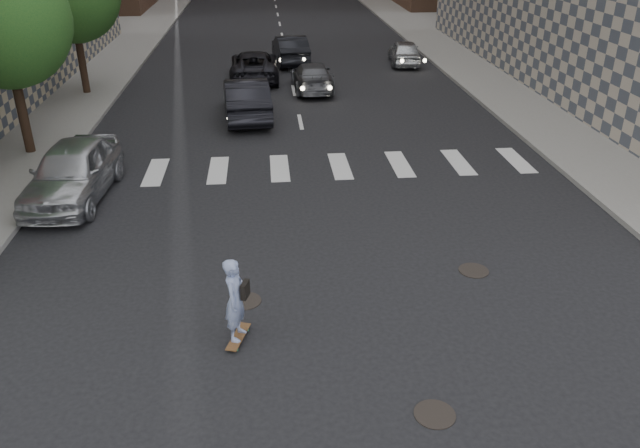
# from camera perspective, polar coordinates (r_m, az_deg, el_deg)

# --- Properties ---
(ground) EXTENTS (160.00, 160.00, 0.00)m
(ground) POSITION_cam_1_polar(r_m,az_deg,el_deg) (12.69, 2.24, -9.61)
(ground) COLOR black
(ground) RESTS_ON ground
(sidewalk_right) EXTENTS (13.00, 80.00, 0.15)m
(sidewalk_right) POSITION_cam_1_polar(r_m,az_deg,el_deg) (34.89, 22.61, 12.27)
(sidewalk_right) COLOR gray
(sidewalk_right) RESTS_ON ground
(tree_b) EXTENTS (4.20, 4.20, 6.60)m
(tree_b) POSITION_cam_1_polar(r_m,az_deg,el_deg) (22.94, -26.91, 16.73)
(tree_b) COLOR #382619
(tree_b) RESTS_ON sidewalk_left
(manhole_a) EXTENTS (0.70, 0.70, 0.02)m
(manhole_a) POSITION_cam_1_polar(r_m,az_deg,el_deg) (11.01, 10.44, -16.74)
(manhole_a) COLOR black
(manhole_a) RESTS_ON ground
(manhole_b) EXTENTS (0.70, 0.70, 0.02)m
(manhole_b) POSITION_cam_1_polar(r_m,az_deg,el_deg) (13.60, -6.86, -7.00)
(manhole_b) COLOR black
(manhole_b) RESTS_ON ground
(manhole_c) EXTENTS (0.70, 0.70, 0.02)m
(manhole_c) POSITION_cam_1_polar(r_m,az_deg,el_deg) (15.02, 13.87, -4.15)
(manhole_c) COLOR black
(manhole_c) RESTS_ON ground
(skateboarder) EXTENTS (0.58, 0.93, 1.80)m
(skateboarder) POSITION_cam_1_polar(r_m,az_deg,el_deg) (11.96, -7.69, -6.86)
(skateboarder) COLOR brown
(skateboarder) RESTS_ON ground
(silver_sedan) EXTENTS (2.27, 4.95, 1.64)m
(silver_sedan) POSITION_cam_1_polar(r_m,az_deg,el_deg) (19.38, -21.67, 4.49)
(silver_sedan) COLOR silver
(silver_sedan) RESTS_ON ground
(traffic_car_a) EXTENTS (2.10, 5.04, 1.62)m
(traffic_car_a) POSITION_cam_1_polar(r_m,az_deg,el_deg) (25.82, -6.74, 11.35)
(traffic_car_a) COLOR black
(traffic_car_a) RESTS_ON ground
(traffic_car_b) EXTENTS (1.87, 4.42, 1.27)m
(traffic_car_b) POSITION_cam_1_polar(r_m,az_deg,el_deg) (30.01, -0.72, 13.31)
(traffic_car_b) COLOR #53545A
(traffic_car_b) RESTS_ON ground
(traffic_car_c) EXTENTS (2.34, 5.04, 1.40)m
(traffic_car_c) POSITION_cam_1_polar(r_m,az_deg,el_deg) (32.31, -6.04, 14.24)
(traffic_car_c) COLOR black
(traffic_car_c) RESTS_ON ground
(traffic_car_d) EXTENTS (1.98, 4.03, 1.32)m
(traffic_car_d) POSITION_cam_1_polar(r_m,az_deg,el_deg) (35.88, 7.73, 15.31)
(traffic_car_d) COLOR silver
(traffic_car_d) RESTS_ON ground
(traffic_car_e) EXTENTS (2.00, 4.76, 1.53)m
(traffic_car_e) POSITION_cam_1_polar(r_m,az_deg,el_deg) (35.84, -2.73, 15.66)
(traffic_car_e) COLOR black
(traffic_car_e) RESTS_ON ground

